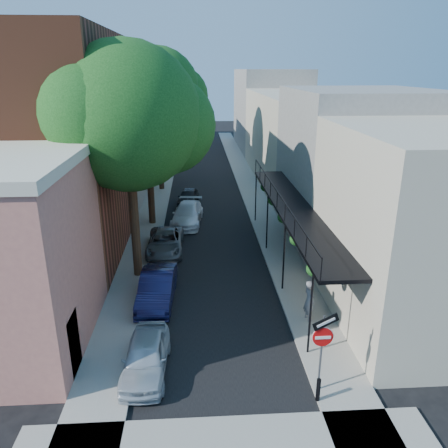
{
  "coord_description": "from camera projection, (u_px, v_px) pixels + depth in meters",
  "views": [
    {
      "loc": [
        -0.69,
        -10.51,
        10.1
      ],
      "look_at": [
        0.61,
        9.88,
        2.8
      ],
      "focal_mm": 35.0,
      "sensor_mm": 36.0,
      "label": 1
    }
  ],
  "objects": [
    {
      "name": "sidewalk_right",
      "position": [
        246.0,
        180.0,
        41.73
      ],
      "size": [
        2.0,
        64.0,
        0.12
      ],
      "primitive_type": "cube",
      "color": "gray",
      "rests_on": "ground"
    },
    {
      "name": "sign_post",
      "position": [
        323.0,
        340.0,
        13.73
      ],
      "size": [
        0.89,
        0.17,
        2.99
      ],
      "color": "#595B60",
      "rests_on": "ground"
    },
    {
      "name": "bollard",
      "position": [
        318.0,
        390.0,
        13.79
      ],
      "size": [
        0.14,
        0.14,
        0.8
      ],
      "primitive_type": "cylinder",
      "color": "black",
      "rests_on": "sidewalk_right"
    },
    {
      "name": "pedestrian",
      "position": [
        309.0,
        300.0,
        18.1
      ],
      "size": [
        0.57,
        0.73,
        1.8
      ],
      "primitive_type": "imported",
      "rotation": [
        0.0,
        0.0,
        1.8
      ],
      "color": "slate",
      "rests_on": "sidewalk_right"
    },
    {
      "name": "sidewalk_left",
      "position": [
        162.0,
        181.0,
        41.25
      ],
      "size": [
        2.0,
        64.0,
        0.12
      ],
      "primitive_type": "cube",
      "color": "gray",
      "rests_on": "ground"
    },
    {
      "name": "buildings_right",
      "position": [
        302.0,
        134.0,
        40.07
      ],
      "size": [
        9.8,
        55.0,
        10.0
      ],
      "color": "#BAAD99",
      "rests_on": "ground"
    },
    {
      "name": "parked_car_c",
      "position": [
        165.0,
        242.0,
        25.24
      ],
      "size": [
        2.04,
        4.39,
        1.22
      ],
      "primitive_type": "imported",
      "rotation": [
        0.0,
        0.0,
        -0.0
      ],
      "color": "slate",
      "rests_on": "ground"
    },
    {
      "name": "ground",
      "position": [
        225.0,
        419.0,
        13.31
      ],
      "size": [
        160.0,
        160.0,
        0.0
      ],
      "primitive_type": "plane",
      "color": "black",
      "rests_on": "ground"
    },
    {
      "name": "road_surface",
      "position": [
        204.0,
        181.0,
        41.51
      ],
      "size": [
        6.0,
        64.0,
        0.01
      ],
      "primitive_type": "cube",
      "color": "black",
      "rests_on": "ground"
    },
    {
      "name": "buildings_left",
      "position": [
        97.0,
        131.0,
        38.13
      ],
      "size": [
        10.1,
        59.1,
        12.0
      ],
      "color": "tan",
      "rests_on": "ground"
    },
    {
      "name": "oak_far",
      "position": [
        163.0,
        92.0,
        35.96
      ],
      "size": [
        7.7,
        7.0,
        11.9
      ],
      "color": "#2F2113",
      "rests_on": "ground"
    },
    {
      "name": "sidewalk_cross",
      "position": [
        227.0,
        444.0,
        12.35
      ],
      "size": [
        12.0,
        2.0,
        0.12
      ],
      "primitive_type": "cube",
      "color": "gray",
      "rests_on": "ground"
    },
    {
      "name": "parked_car_d",
      "position": [
        187.0,
        214.0,
        29.84
      ],
      "size": [
        2.4,
        4.87,
        1.36
      ],
      "primitive_type": "imported",
      "rotation": [
        0.0,
        0.0,
        -0.11
      ],
      "color": "white",
      "rests_on": "ground"
    },
    {
      "name": "parked_car_e",
      "position": [
        188.0,
        197.0,
        34.06
      ],
      "size": [
        1.81,
        3.77,
        1.24
      ],
      "primitive_type": "imported",
      "rotation": [
        0.0,
        0.0,
        -0.1
      ],
      "color": "black",
      "rests_on": "ground"
    },
    {
      "name": "oak_mid",
      "position": [
        153.0,
        119.0,
        27.87
      ],
      "size": [
        6.6,
        6.0,
        10.2
      ],
      "color": "#2F2113",
      "rests_on": "ground"
    },
    {
      "name": "parked_car_b",
      "position": [
        157.0,
        288.0,
        19.79
      ],
      "size": [
        1.66,
        4.31,
        1.4
      ],
      "primitive_type": "imported",
      "rotation": [
        0.0,
        0.0,
        -0.04
      ],
      "color": "#12143A",
      "rests_on": "ground"
    },
    {
      "name": "parked_car_a",
      "position": [
        146.0,
        357.0,
        15.19
      ],
      "size": [
        1.63,
        3.79,
        1.28
      ],
      "primitive_type": "imported",
      "rotation": [
        0.0,
        0.0,
        -0.03
      ],
      "color": "#B0BAC3",
      "rests_on": "ground"
    },
    {
      "name": "oak_near",
      "position": [
        138.0,
        119.0,
        20.1
      ],
      "size": [
        7.48,
        6.8,
        11.42
      ],
      "color": "#2F2113",
      "rests_on": "ground"
    }
  ]
}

